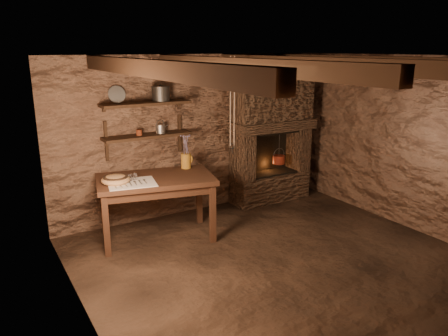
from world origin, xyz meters
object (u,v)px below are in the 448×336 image
work_table (157,206)px  wooden_bowl (116,180)px  stoneware_jug (186,154)px  red_pot (279,159)px  iron_stockpot (161,94)px

work_table → wooden_bowl: (-0.53, 0.01, 0.44)m
stoneware_jug → red_pot: 1.87m
iron_stockpot → red_pot: 2.33m
work_table → wooden_bowl: 0.68m
work_table → stoneware_jug: (0.54, 0.20, 0.60)m
work_table → red_pot: size_ratio=3.07×
wooden_bowl → iron_stockpot: size_ratio=1.44×
work_table → iron_stockpot: bearing=70.7°
iron_stockpot → wooden_bowl: bearing=-148.7°
work_table → iron_stockpot: iron_stockpot is taller
wooden_bowl → iron_stockpot: 1.40m
work_table → iron_stockpot: 1.54m
work_table → iron_stockpot: size_ratio=6.66×
work_table → stoneware_jug: bearing=33.2°
red_pot → iron_stockpot: bearing=176.6°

